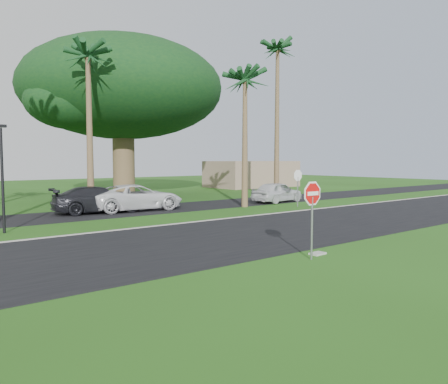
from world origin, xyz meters
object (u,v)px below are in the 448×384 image
(car_pickup, at_px, (277,192))
(stop_sign_near, at_px, (312,204))
(stop_sign_far, at_px, (298,180))
(car_minivan, at_px, (136,198))
(car_dark, at_px, (99,200))

(car_pickup, bearing_deg, stop_sign_near, 130.49)
(stop_sign_far, distance_m, car_pickup, 3.15)
(stop_sign_far, xyz_separation_m, car_minivan, (-9.66, 4.58, -0.97))
(stop_sign_far, bearing_deg, car_dark, -21.76)
(stop_sign_near, xyz_separation_m, car_minivan, (1.84, 15.58, -0.97))
(car_dark, relative_size, car_pickup, 1.21)
(stop_sign_near, distance_m, car_minivan, 15.71)
(car_dark, xyz_separation_m, car_pickup, (12.91, -1.95, -0.02))
(stop_sign_far, xyz_separation_m, car_pickup, (0.92, 2.84, -1.02))
(stop_sign_far, distance_m, car_dark, 12.95)
(car_minivan, distance_m, car_pickup, 10.72)
(car_minivan, bearing_deg, car_pickup, -94.99)
(stop_sign_far, relative_size, car_minivan, 0.45)
(car_dark, height_order, car_pickup, car_dark)
(car_pickup, bearing_deg, car_minivan, 73.07)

